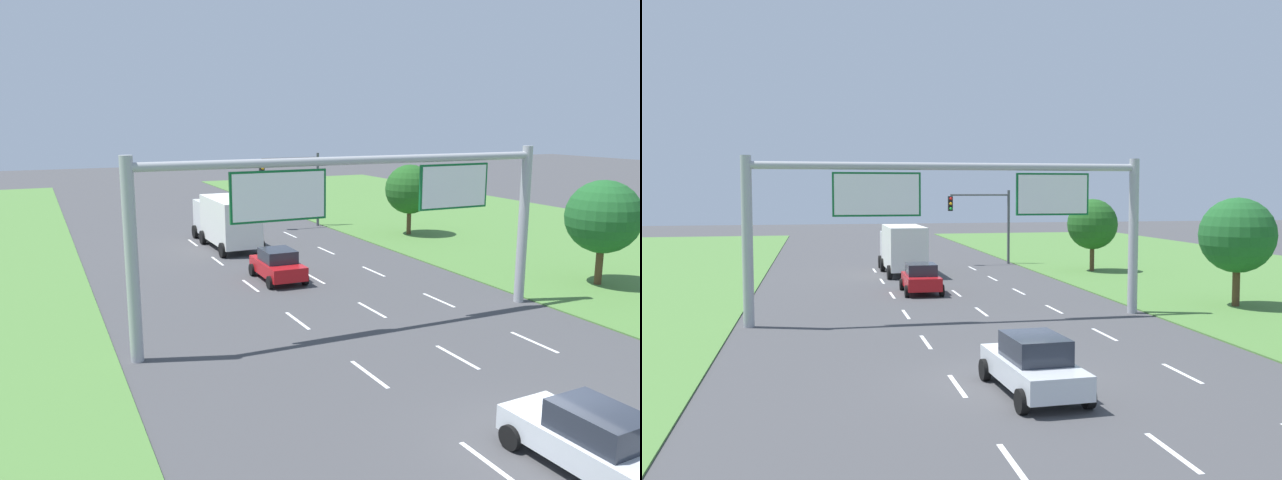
% 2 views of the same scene
% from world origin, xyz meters
% --- Properties ---
extents(ground_plane, '(200.00, 200.00, 0.00)m').
position_xyz_m(ground_plane, '(0.00, 0.00, 0.00)').
color(ground_plane, '#424244').
extents(lane_dashes_inner_left, '(0.14, 50.40, 0.01)m').
position_xyz_m(lane_dashes_inner_left, '(-1.75, 6.00, 0.00)').
color(lane_dashes_inner_left, white).
rests_on(lane_dashes_inner_left, ground_plane).
extents(lane_dashes_inner_right, '(0.14, 50.40, 0.01)m').
position_xyz_m(lane_dashes_inner_right, '(1.75, 6.00, 0.00)').
color(lane_dashes_inner_right, white).
rests_on(lane_dashes_inner_right, ground_plane).
extents(lane_dashes_slip, '(0.14, 50.40, 0.01)m').
position_xyz_m(lane_dashes_slip, '(5.25, 6.00, 0.00)').
color(lane_dashes_slip, white).
rests_on(lane_dashes_slip, ground_plane).
extents(car_near_red, '(2.21, 4.45, 1.65)m').
position_xyz_m(car_near_red, '(0.15, -1.20, 0.81)').
color(car_near_red, silver).
rests_on(car_near_red, ground_plane).
extents(car_lead_silver, '(2.12, 3.97, 1.62)m').
position_xyz_m(car_lead_silver, '(-0.13, 18.44, 0.81)').
color(car_lead_silver, red).
rests_on(car_lead_silver, ground_plane).
extents(box_truck, '(2.74, 7.99, 3.24)m').
position_xyz_m(box_truck, '(-0.02, 27.94, 1.74)').
color(box_truck, silver).
rests_on(box_truck, ground_plane).
extents(sign_gantry, '(17.24, 0.44, 7.00)m').
position_xyz_m(sign_gantry, '(0.13, 10.30, 4.90)').
color(sign_gantry, '#9EA0A5').
rests_on(sign_gantry, ground_plane).
extents(traffic_light_mast, '(4.76, 0.49, 5.60)m').
position_xyz_m(traffic_light_mast, '(6.70, 32.61, 3.87)').
color(traffic_light_mast, '#47494F').
rests_on(traffic_light_mast, ground_plane).
extents(roadside_tree_mid, '(3.59, 3.59, 5.25)m').
position_xyz_m(roadside_tree_mid, '(13.96, 10.83, 3.44)').
color(roadside_tree_mid, '#513823').
rests_on(roadside_tree_mid, ground_plane).
extents(roadside_tree_far, '(3.46, 3.46, 5.01)m').
position_xyz_m(roadside_tree_far, '(12.88, 26.35, 3.27)').
color(roadside_tree_far, '#513823').
rests_on(roadside_tree_far, ground_plane).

